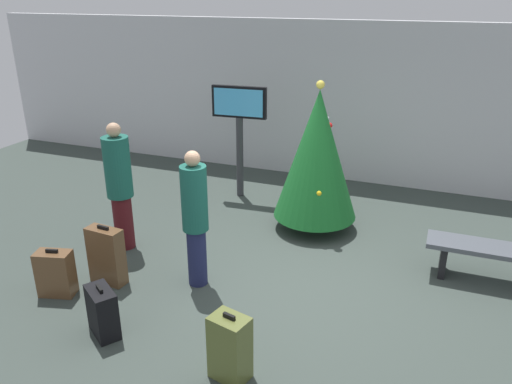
{
  "coord_description": "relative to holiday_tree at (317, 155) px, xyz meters",
  "views": [
    {
      "loc": [
        1.4,
        -5.05,
        3.36
      ],
      "look_at": [
        -0.8,
        0.64,
        0.9
      ],
      "focal_mm": 35.2,
      "sensor_mm": 36.0,
      "label": 1
    }
  ],
  "objects": [
    {
      "name": "traveller_1",
      "position": [
        -2.31,
        -1.55,
        -0.22
      ],
      "size": [
        0.4,
        0.4,
        1.78
      ],
      "color": "#4C1419",
      "rests_on": "ground_plane"
    },
    {
      "name": "back_wall",
      "position": [
        0.26,
        2.34,
        0.29
      ],
      "size": [
        16.0,
        0.2,
        2.89
      ],
      "primitive_type": "cube",
      "color": "silver",
      "rests_on": "ground_plane"
    },
    {
      "name": "flight_info_kiosk",
      "position": [
        -1.55,
        0.8,
        0.19
      ],
      "size": [
        0.93,
        0.15,
        1.91
      ],
      "color": "#333338",
      "rests_on": "ground_plane"
    },
    {
      "name": "waiting_bench",
      "position": [
        2.54,
        -0.69,
        -0.79
      ],
      "size": [
        1.8,
        0.44,
        0.48
      ],
      "color": "#4C5159",
      "rests_on": "ground_plane"
    },
    {
      "name": "traveller_0",
      "position": [
        -0.92,
        -2.02,
        -0.26
      ],
      "size": [
        0.35,
        0.35,
        1.7
      ],
      "color": "#1E234C",
      "rests_on": "ground_plane"
    },
    {
      "name": "suitcase_0",
      "position": [
        -1.96,
        -2.4,
        -0.8
      ],
      "size": [
        0.46,
        0.23,
        0.76
      ],
      "color": "brown",
      "rests_on": "ground_plane"
    },
    {
      "name": "suitcase_3",
      "position": [
        0.1,
        -3.36,
        -0.83
      ],
      "size": [
        0.4,
        0.33,
        0.69
      ],
      "color": "#59602D",
      "rests_on": "ground_plane"
    },
    {
      "name": "suitcase_1",
      "position": [
        -1.39,
        -3.25,
        -0.89
      ],
      "size": [
        0.47,
        0.42,
        0.57
      ],
      "color": "black",
      "rests_on": "ground_plane"
    },
    {
      "name": "ground_plane",
      "position": [
        0.26,
        -1.69,
        -1.16
      ],
      "size": [
        16.0,
        16.0,
        0.0
      ],
      "primitive_type": "plane",
      "color": "#38423D"
    },
    {
      "name": "holiday_tree",
      "position": [
        0.0,
        0.0,
        0.0
      ],
      "size": [
        1.23,
        1.23,
        2.22
      ],
      "color": "#4C3319",
      "rests_on": "ground_plane"
    },
    {
      "name": "suitcase_2",
      "position": [
        -2.36,
        -2.84,
        -0.88
      ],
      "size": [
        0.45,
        0.33,
        0.6
      ],
      "color": "brown",
      "rests_on": "ground_plane"
    }
  ]
}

